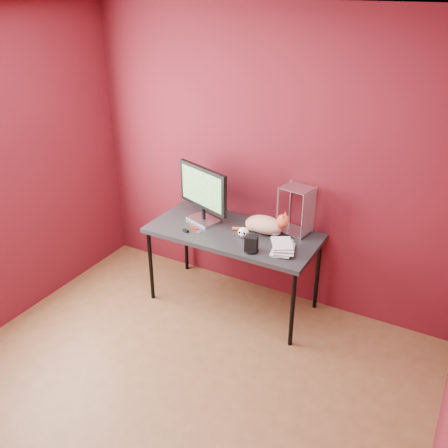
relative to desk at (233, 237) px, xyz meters
The scene contains 11 objects.
room 1.57m from the desk, 83.75° to the right, with size 3.52×3.52×2.61m.
desk is the anchor object (origin of this frame).
monitor 0.48m from the desk, behind, with size 0.58×0.27×0.52m.
cat 0.30m from the desk, 22.67° to the left, with size 0.50×0.19×0.24m.
skull_mug 0.17m from the desk, 23.65° to the right, with size 0.09×0.09×0.09m.
speaker 0.39m from the desk, 39.38° to the right, with size 0.12×0.12×0.14m.
book_stack 0.67m from the desk, 17.38° to the right, with size 0.25×0.27×0.87m.
wire_rack 0.60m from the desk, 28.07° to the left, with size 0.28×0.24×0.43m.
pocket_knife 0.35m from the desk, 158.43° to the right, with size 0.08×0.02×0.02m, color #B5100D.
black_gadget 0.42m from the desk, 149.92° to the right, with size 0.05×0.03×0.02m, color black.
washer 0.30m from the desk, 150.05° to the right, with size 0.04×0.04×0.00m, color #B5B5BA.
Camera 1 is at (1.65, -2.06, 2.76)m, focal length 40.00 mm.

